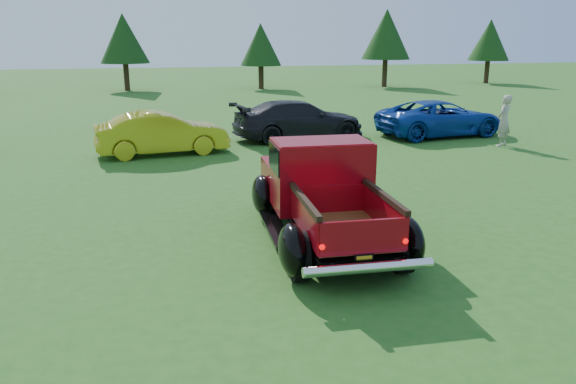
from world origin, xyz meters
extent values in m
plane|color=#235819|center=(0.00, 0.00, 0.00)|extent=(120.00, 120.00, 0.00)
cylinder|color=#332114|center=(-3.00, 31.00, 0.90)|extent=(0.36, 0.36, 1.80)
cone|color=black|center=(-3.00, 31.00, 3.40)|extent=(3.20, 3.20, 3.20)
cylinder|color=#332114|center=(6.00, 30.00, 0.79)|extent=(0.36, 0.36, 1.58)
cone|color=black|center=(6.00, 30.00, 2.99)|extent=(2.82, 2.82, 2.82)
cylinder|color=#332114|center=(15.00, 29.50, 0.97)|extent=(0.36, 0.36, 1.94)
cone|color=black|center=(15.00, 29.50, 3.67)|extent=(3.46, 3.46, 3.46)
cylinder|color=#332114|center=(24.00, 30.50, 0.86)|extent=(0.36, 0.36, 1.73)
cone|color=black|center=(24.00, 30.50, 3.26)|extent=(3.07, 3.07, 3.07)
cylinder|color=black|center=(0.10, -1.32, 0.38)|extent=(0.27, 0.77, 0.76)
cylinder|color=black|center=(1.71, -1.41, 0.38)|extent=(0.27, 0.77, 0.76)
cylinder|color=black|center=(0.28, 1.70, 0.38)|extent=(0.27, 0.77, 0.76)
cylinder|color=black|center=(1.88, 1.61, 0.38)|extent=(0.27, 0.77, 0.76)
cube|color=black|center=(1.00, 0.19, 0.43)|extent=(1.58, 4.51, 0.19)
cube|color=maroon|center=(1.09, 1.75, 0.81)|extent=(1.69, 1.51, 0.59)
cube|color=silver|center=(1.13, 2.48, 0.80)|extent=(1.51, 0.14, 0.47)
cube|color=maroon|center=(1.01, 0.52, 1.13)|extent=(1.74, 1.18, 1.23)
cube|color=black|center=(1.01, 0.52, 1.46)|extent=(1.77, 1.09, 0.47)
cube|color=maroon|center=(1.01, 0.52, 1.72)|extent=(1.66, 1.08, 0.08)
cube|color=brown|center=(0.93, -0.99, 0.59)|extent=(1.38, 1.96, 0.05)
cube|color=maroon|center=(0.29, -0.95, 0.83)|extent=(0.16, 1.89, 0.49)
cube|color=maroon|center=(1.56, -1.02, 0.83)|extent=(0.16, 1.89, 0.49)
cube|color=maroon|center=(0.98, -0.04, 0.83)|extent=(1.28, 0.12, 0.49)
cube|color=maroon|center=(0.87, -1.93, 0.83)|extent=(1.28, 0.13, 0.49)
cube|color=black|center=(0.29, -0.95, 1.12)|extent=(0.20, 1.89, 0.09)
cube|color=black|center=(1.56, -1.02, 1.12)|extent=(0.20, 1.89, 0.09)
ellipsoid|color=black|center=(0.01, -1.31, 0.49)|extent=(0.49, 1.03, 0.83)
ellipsoid|color=black|center=(1.80, -1.41, 0.49)|extent=(0.49, 1.03, 0.83)
ellipsoid|color=black|center=(0.18, 1.71, 0.49)|extent=(0.49, 1.03, 0.83)
ellipsoid|color=black|center=(1.98, 1.60, 0.49)|extent=(0.49, 1.03, 0.83)
cube|color=black|center=(0.10, 0.20, 0.31)|extent=(0.42, 2.00, 0.06)
cube|color=black|center=(1.89, 0.09, 0.31)|extent=(0.42, 2.00, 0.06)
cylinder|color=silver|center=(0.86, -2.16, 0.47)|extent=(1.85, 0.26, 0.15)
cube|color=black|center=(0.87, -1.97, 0.52)|extent=(0.28, 0.03, 0.14)
cube|color=gold|center=(0.87, -1.98, 0.52)|extent=(0.23, 0.02, 0.09)
sphere|color=#CC0505|center=(0.27, -1.92, 0.74)|extent=(0.09, 0.09, 0.09)
sphere|color=#CC0505|center=(1.47, -1.99, 0.74)|extent=(0.09, 0.09, 0.09)
imported|color=#B3AA17|center=(-1.50, 8.69, 0.65)|extent=(4.10, 1.86, 1.31)
imported|color=black|center=(3.29, 10.27, 0.68)|extent=(4.87, 2.46, 1.36)
imported|color=#0D3594|center=(8.46, 9.62, 0.65)|extent=(4.86, 2.65, 1.29)
imported|color=#A89D91|center=(9.44, 7.27, 0.84)|extent=(0.74, 0.68, 1.69)
camera|label=1|loc=(-1.96, -8.77, 3.51)|focal=35.00mm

